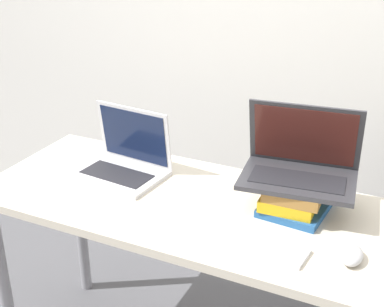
# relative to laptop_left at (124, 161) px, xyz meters

# --- Properties ---
(desk) EXTENTS (1.52, 0.61, 0.78)m
(desk) POSITION_rel_laptop_left_xyz_m (0.33, -0.08, -0.15)
(desk) COLOR beige
(desk) RESTS_ON ground_plane
(laptop_left) EXTENTS (0.34, 0.26, 0.25)m
(laptop_left) POSITION_rel_laptop_left_xyz_m (0.00, 0.00, 0.00)
(laptop_left) COLOR silver
(laptop_left) RESTS_ON desk
(book_stack) EXTENTS (0.22, 0.26, 0.10)m
(book_stack) POSITION_rel_laptop_left_xyz_m (0.65, 0.02, -0.00)
(book_stack) COLOR #235693
(book_stack) RESTS_ON desk
(laptop_on_books) EXTENTS (0.39, 0.29, 0.25)m
(laptop_on_books) POSITION_rel_laptop_left_xyz_m (0.65, 0.05, 0.10)
(laptop_on_books) COLOR #333338
(laptop_on_books) RESTS_ON book_stack
(wireless_keyboard) EXTENTS (0.28, 0.13, 0.01)m
(wireless_keyboard) POSITION_rel_laptop_left_xyz_m (0.62, -0.24, -0.04)
(wireless_keyboard) COLOR silver
(wireless_keyboard) RESTS_ON desk
(mouse) EXTENTS (0.06, 0.10, 0.04)m
(mouse) POSITION_rel_laptop_left_xyz_m (0.88, -0.20, -0.03)
(mouse) COLOR #B2B2B7
(mouse) RESTS_ON desk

